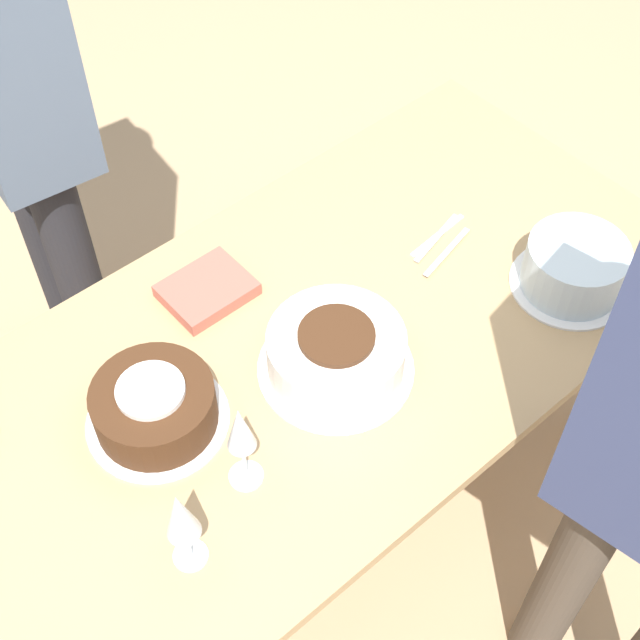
{
  "coord_description": "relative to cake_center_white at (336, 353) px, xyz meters",
  "views": [
    {
      "loc": [
        0.71,
        0.82,
        2.14
      ],
      "look_at": [
        0.0,
        0.0,
        0.8
      ],
      "focal_mm": 50.0,
      "sensor_mm": 36.0,
      "label": 1
    }
  ],
  "objects": [
    {
      "name": "cake_center_white",
      "position": [
        0.0,
        0.0,
        0.0
      ],
      "size": [
        0.3,
        0.3,
        0.11
      ],
      "color": "white",
      "rests_on": "dining_table"
    },
    {
      "name": "dining_table",
      "position": [
        -0.03,
        -0.08,
        -0.16
      ],
      "size": [
        1.61,
        0.82,
        0.75
      ],
      "color": "tan",
      "rests_on": "ground_plane"
    },
    {
      "name": "cake_back_decorated",
      "position": [
        -0.5,
        0.16,
        0.0
      ],
      "size": [
        0.24,
        0.24,
        0.11
      ],
      "color": "white",
      "rests_on": "dining_table"
    },
    {
      "name": "fork_pile",
      "position": [
        -0.39,
        -0.1,
        -0.05
      ],
      "size": [
        0.19,
        0.1,
        0.01
      ],
      "color": "silver",
      "rests_on": "dining_table"
    },
    {
      "name": "wine_glass_far",
      "position": [
        0.43,
        0.13,
        0.09
      ],
      "size": [
        0.06,
        0.06,
        0.21
      ],
      "color": "silver",
      "rests_on": "dining_table"
    },
    {
      "name": "wine_glass_near",
      "position": [
        0.27,
        0.07,
        0.1
      ],
      "size": [
        0.06,
        0.06,
        0.21
      ],
      "color": "silver",
      "rests_on": "dining_table"
    },
    {
      "name": "napkin_stack",
      "position": [
        0.07,
        -0.31,
        -0.03
      ],
      "size": [
        0.17,
        0.14,
        0.03
      ],
      "color": "#B75B4C",
      "rests_on": "dining_table"
    },
    {
      "name": "cake_front_chocolate",
      "position": [
        0.32,
        -0.13,
        -0.0
      ],
      "size": [
        0.26,
        0.26,
        0.11
      ],
      "color": "white",
      "rests_on": "dining_table"
    },
    {
      "name": "ground_plane",
      "position": [
        -0.03,
        -0.08,
        -0.8
      ],
      "size": [
        12.0,
        12.0,
        0.0
      ],
      "primitive_type": "plane",
      "color": "tan"
    }
  ]
}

